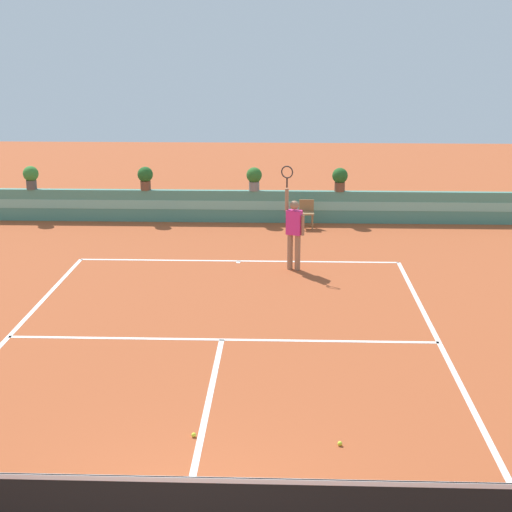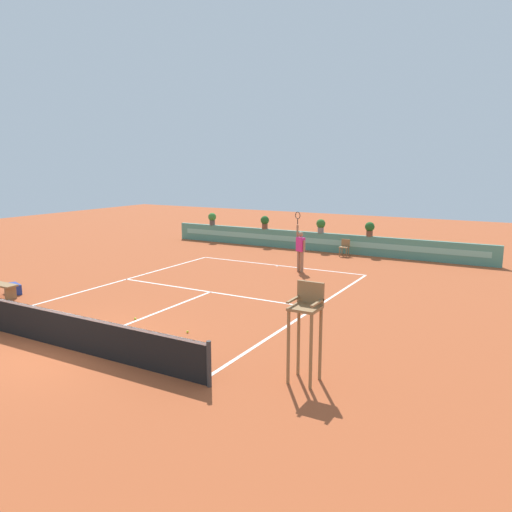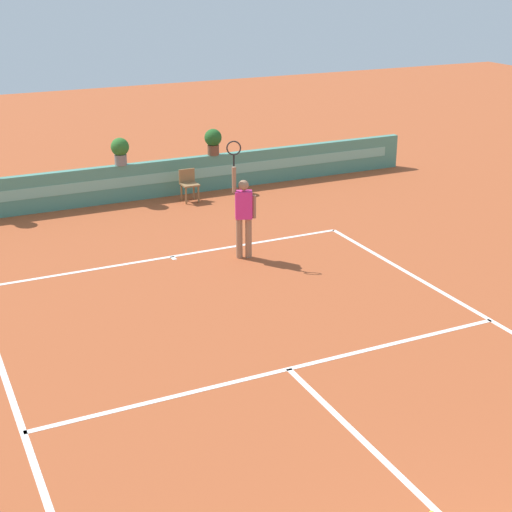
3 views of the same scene
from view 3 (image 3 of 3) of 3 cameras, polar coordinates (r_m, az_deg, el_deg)
The scene contains 7 objects.
ground_plane at distance 12.05m, azimuth 3.32°, elevation -9.19°, with size 60.00×60.00×0.00m, color #A84C28.
court_lines at distance 12.60m, azimuth 1.75°, elevation -7.70°, with size 8.32×11.94×0.01m.
back_wall_barrier at distance 20.88m, azimuth -10.47°, elevation 5.25°, with size 18.00×0.21×1.00m.
ball_kid_chair at distance 20.75m, azimuth -5.00°, elevation 5.36°, with size 0.44×0.44×0.85m.
tennis_player at distance 16.45m, azimuth -0.94°, elevation 3.32°, with size 0.59×0.34×2.58m.
potted_plant_centre at distance 20.72m, azimuth -10.03°, elevation 7.76°, with size 0.48×0.48×0.72m.
potted_plant_right at distance 21.55m, azimuth -3.19°, elevation 8.56°, with size 0.48×0.48×0.72m.
Camera 3 is at (-5.09, -3.08, 6.06)m, focal length 54.07 mm.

